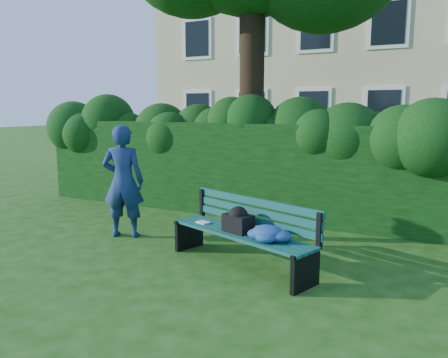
% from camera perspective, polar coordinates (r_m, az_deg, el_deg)
% --- Properties ---
extents(ground, '(80.00, 80.00, 0.00)m').
position_cam_1_polar(ground, '(6.77, -2.34, -8.69)').
color(ground, '#1B470D').
rests_on(ground, ground).
extents(apartment_building, '(16.00, 8.08, 12.00)m').
position_cam_1_polar(apartment_building, '(20.23, 18.72, 19.97)').
color(apartment_building, tan).
rests_on(apartment_building, ground).
extents(hedge, '(10.00, 1.00, 1.80)m').
position_cam_1_polar(hedge, '(8.51, 4.92, 1.22)').
color(hedge, black).
rests_on(hedge, ground).
extents(park_bench, '(2.26, 1.24, 0.89)m').
position_cam_1_polar(park_bench, '(5.75, 3.20, -6.76)').
color(park_bench, '#0E463B').
rests_on(park_bench, ground).
extents(man_reading, '(0.79, 0.66, 1.83)m').
position_cam_1_polar(man_reading, '(7.23, -13.03, -0.30)').
color(man_reading, navy).
rests_on(man_reading, ground).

